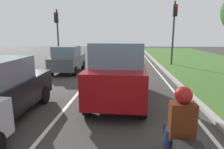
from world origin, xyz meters
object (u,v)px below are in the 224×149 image
at_px(car_suv_ahead, 119,71).
at_px(traffic_light_near_right, 174,23).
at_px(traffic_light_overhead_left, 57,27).
at_px(rider_person, 182,119).
at_px(car_hatchback_far, 68,59).

xyz_separation_m(car_suv_ahead, traffic_light_near_right, (4.08, 9.17, 2.29)).
bearing_deg(traffic_light_overhead_left, car_suv_ahead, -59.70).
distance_m(traffic_light_near_right, traffic_light_overhead_left, 10.25).
distance_m(car_suv_ahead, traffic_light_near_right, 10.30).
xyz_separation_m(rider_person, traffic_light_overhead_left, (-7.29, 14.60, 2.01)).
bearing_deg(car_hatchback_far, car_suv_ahead, -57.36).
xyz_separation_m(car_hatchback_far, traffic_light_near_right, (7.78, 3.63, 2.57)).
relative_size(car_hatchback_far, traffic_light_near_right, 0.72).
xyz_separation_m(car_suv_ahead, car_hatchback_far, (-3.70, 5.54, -0.28)).
bearing_deg(rider_person, car_suv_ahead, 107.01).
height_order(car_suv_ahead, traffic_light_near_right, traffic_light_near_right).
bearing_deg(rider_person, traffic_light_overhead_left, 117.55).
relative_size(rider_person, traffic_light_overhead_left, 0.24).
height_order(traffic_light_near_right, traffic_light_overhead_left, traffic_light_near_right).
bearing_deg(traffic_light_near_right, rider_person, -102.19).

